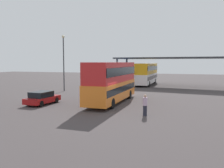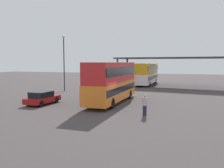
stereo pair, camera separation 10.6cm
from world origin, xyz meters
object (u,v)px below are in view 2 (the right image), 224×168
Objects in this scene: lamppost_tall at (64,56)px; double_decker_main at (112,81)px; parked_hatchback at (42,98)px; double_decker_near_canopy at (124,73)px; pedestrian_waiting at (145,105)px; double_decker_mid_row at (147,73)px.

double_decker_main is at bearing -36.80° from lamppost_tall.
parked_hatchback is 23.21m from double_decker_near_canopy.
pedestrian_waiting is (8.56, -24.92, -1.47)m from double_decker_near_canopy.
double_decker_main is at bearing -58.64° from parked_hatchback.
pedestrian_waiting is at bearing -41.21° from lamppost_tall.
lamppost_tall is (-10.08, -13.88, 2.94)m from double_decker_mid_row.
double_decker_main reaches higher than parked_hatchback.
parked_hatchback is 12.19m from lamppost_tall.
double_decker_main is 2.58× the size of parked_hatchback.
pedestrian_waiting is (4.38, -26.55, -1.39)m from double_decker_mid_row.
double_decker_main is at bearing -177.04° from double_decker_near_canopy.
double_decker_main is 20.14m from double_decker_near_canopy.
parked_hatchback is 0.36× the size of double_decker_mid_row.
pedestrian_waiting is at bearing -138.36° from double_decker_main.
double_decker_near_canopy reaches higher than double_decker_mid_row.
parked_hatchback is at bearing 165.28° from double_decker_near_canopy.
lamppost_tall reaches higher than parked_hatchback.
parked_hatchback is at bearing 117.80° from double_decker_main.
lamppost_tall is (-5.90, -12.25, 2.86)m from double_decker_near_canopy.
double_decker_near_canopy is at bearing 112.41° from double_decker_mid_row.
double_decker_mid_row is 1.39× the size of lamppost_tall.
lamppost_tall reaches higher than pedestrian_waiting.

